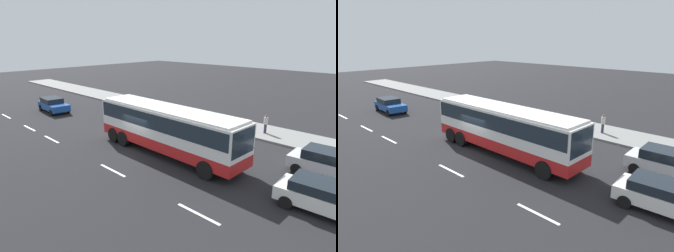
# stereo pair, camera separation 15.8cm
# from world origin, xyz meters

# --- Properties ---
(ground_plane) EXTENTS (120.00, 120.00, 0.00)m
(ground_plane) POSITION_xyz_m (0.00, 0.00, 0.00)
(ground_plane) COLOR black
(sidewalk_curb) EXTENTS (80.00, 4.00, 0.15)m
(sidewalk_curb) POSITION_xyz_m (0.00, 9.71, 0.07)
(sidewalk_curb) COLOR gray
(sidewalk_curb) RESTS_ON ground_plane
(lane_centreline) EXTENTS (33.00, 0.16, 0.01)m
(lane_centreline) POSITION_xyz_m (-1.89, -3.46, 0.00)
(lane_centreline) COLOR white
(lane_centreline) RESTS_ON ground_plane
(coach_bus) EXTENTS (11.66, 2.79, 3.27)m
(coach_bus) POSITION_xyz_m (1.91, 0.74, 2.03)
(coach_bus) COLOR red
(coach_bus) RESTS_ON ground_plane
(car_blue_saloon) EXTENTS (4.54, 2.27, 1.46)m
(car_blue_saloon) POSITION_xyz_m (-15.35, 0.87, 0.78)
(car_blue_saloon) COLOR #194799
(car_blue_saloon) RESTS_ON ground_plane
(car_white_minivan) EXTENTS (4.54, 2.16, 1.44)m
(car_white_minivan) POSITION_xyz_m (12.04, 0.68, 0.78)
(car_white_minivan) COLOR white
(car_white_minivan) RESTS_ON ground_plane
(car_silver_hatch) EXTENTS (4.18, 2.09, 1.56)m
(car_silver_hatch) POSITION_xyz_m (10.86, 4.70, 0.82)
(car_silver_hatch) COLOR silver
(car_silver_hatch) RESTS_ON ground_plane
(pedestrian_near_curb) EXTENTS (0.32, 0.32, 1.55)m
(pedestrian_near_curb) POSITION_xyz_m (4.80, 9.31, 1.03)
(pedestrian_near_curb) COLOR #38334C
(pedestrian_near_curb) RESTS_ON sidewalk_curb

